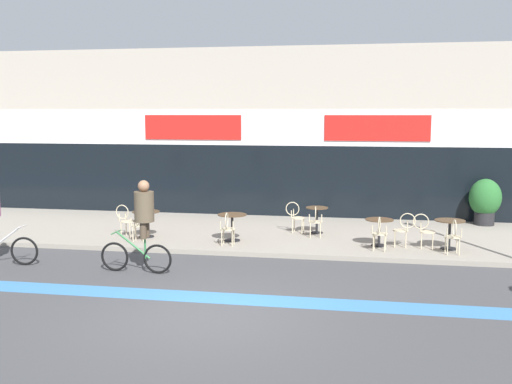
# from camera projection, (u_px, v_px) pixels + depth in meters

# --- Properties ---
(ground_plane) EXTENTS (120.00, 120.00, 0.00)m
(ground_plane) POSITION_uv_depth(u_px,v_px,m) (207.00, 316.00, 10.67)
(ground_plane) COLOR #424244
(sidewalk_slab) EXTENTS (40.00, 5.50, 0.12)m
(sidewalk_slab) POSITION_uv_depth(u_px,v_px,m) (270.00, 233.00, 17.74)
(sidewalk_slab) COLOR gray
(sidewalk_slab) RESTS_ON ground
(storefront_facade) EXTENTS (40.00, 4.06, 5.81)m
(storefront_facade) POSITION_uv_depth(u_px,v_px,m) (289.00, 133.00, 21.98)
(storefront_facade) COLOR #B2A899
(storefront_facade) RESTS_ON ground
(bike_lane_stripe) EXTENTS (36.00, 0.70, 0.01)m
(bike_lane_stripe) POSITION_uv_depth(u_px,v_px,m) (221.00, 298.00, 11.72)
(bike_lane_stripe) COLOR #3D7AB7
(bike_lane_stripe) RESTS_ON ground
(bistro_table_0) EXTENTS (0.77, 0.77, 0.74)m
(bistro_table_0) POSITION_uv_depth(u_px,v_px,m) (146.00, 218.00, 16.87)
(bistro_table_0) COLOR black
(bistro_table_0) RESTS_ON sidewalk_slab
(bistro_table_1) EXTENTS (0.79, 0.79, 0.74)m
(bistro_table_1) POSITION_uv_depth(u_px,v_px,m) (232.00, 222.00, 16.37)
(bistro_table_1) COLOR black
(bistro_table_1) RESTS_ON sidewalk_slab
(bistro_table_2) EXTENTS (0.65, 0.65, 0.76)m
(bistro_table_2) POSITION_uv_depth(u_px,v_px,m) (317.00, 215.00, 17.43)
(bistro_table_2) COLOR black
(bistro_table_2) RESTS_ON sidewalk_slab
(bistro_table_3) EXTENTS (0.74, 0.74, 0.71)m
(bistro_table_3) POSITION_uv_depth(u_px,v_px,m) (379.00, 227.00, 15.75)
(bistro_table_3) COLOR black
(bistro_table_3) RESTS_ON sidewalk_slab
(bistro_table_4) EXTENTS (0.77, 0.77, 0.76)m
(bistro_table_4) POSITION_uv_depth(u_px,v_px,m) (450.00, 228.00, 15.36)
(bistro_table_4) COLOR black
(bistro_table_4) RESTS_ON sidewalk_slab
(cafe_chair_0_near) EXTENTS (0.44, 0.59, 0.90)m
(cafe_chair_0_near) POSITION_uv_depth(u_px,v_px,m) (138.00, 223.00, 16.26)
(cafe_chair_0_near) COLOR beige
(cafe_chair_0_near) RESTS_ON sidewalk_slab
(cafe_chair_0_side) EXTENTS (0.60, 0.45, 0.90)m
(cafe_chair_0_side) POSITION_uv_depth(u_px,v_px,m) (125.00, 218.00, 16.99)
(cafe_chair_0_side) COLOR beige
(cafe_chair_0_side) RESTS_ON sidewalk_slab
(cafe_chair_1_near) EXTENTS (0.42, 0.58, 0.90)m
(cafe_chair_1_near) POSITION_uv_depth(u_px,v_px,m) (227.00, 226.00, 15.76)
(cafe_chair_1_near) COLOR beige
(cafe_chair_1_near) RESTS_ON sidewalk_slab
(cafe_chair_2_near) EXTENTS (0.43, 0.59, 0.90)m
(cafe_chair_2_near) POSITION_uv_depth(u_px,v_px,m) (315.00, 219.00, 16.82)
(cafe_chair_2_near) COLOR beige
(cafe_chair_2_near) RESTS_ON sidewalk_slab
(cafe_chair_2_side) EXTENTS (0.59, 0.43, 0.90)m
(cafe_chair_2_side) POSITION_uv_depth(u_px,v_px,m) (296.00, 215.00, 17.54)
(cafe_chair_2_side) COLOR beige
(cafe_chair_2_side) RESTS_ON sidewalk_slab
(cafe_chair_3_near) EXTENTS (0.45, 0.60, 0.90)m
(cafe_chair_3_near) POSITION_uv_depth(u_px,v_px,m) (380.00, 231.00, 15.14)
(cafe_chair_3_near) COLOR beige
(cafe_chair_3_near) RESTS_ON sidewalk_slab
(cafe_chair_3_side) EXTENTS (0.59, 0.43, 0.90)m
(cafe_chair_3_side) POSITION_uv_depth(u_px,v_px,m) (404.00, 227.00, 15.63)
(cafe_chair_3_side) COLOR beige
(cafe_chair_3_side) RESTS_ON sidewalk_slab
(cafe_chair_4_near) EXTENTS (0.42, 0.59, 0.90)m
(cafe_chair_4_near) POSITION_uv_depth(u_px,v_px,m) (453.00, 234.00, 14.75)
(cafe_chair_4_near) COLOR beige
(cafe_chair_4_near) RESTS_ON sidewalk_slab
(cafe_chair_4_side) EXTENTS (0.59, 0.44, 0.90)m
(cafe_chair_4_side) POSITION_uv_depth(u_px,v_px,m) (424.00, 228.00, 15.48)
(cafe_chair_4_side) COLOR beige
(cafe_chair_4_side) RESTS_ON sidewalk_slab
(planter_pot) EXTENTS (0.98, 0.98, 1.45)m
(planter_pot) POSITION_uv_depth(u_px,v_px,m) (485.00, 200.00, 18.70)
(planter_pot) COLOR #232326
(planter_pot) RESTS_ON sidewalk_slab
(cyclist_1) EXTENTS (1.72, 0.50, 2.12)m
(cyclist_1) POSITION_uv_depth(u_px,v_px,m) (142.00, 219.00, 13.44)
(cyclist_1) COLOR black
(cyclist_1) RESTS_ON ground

